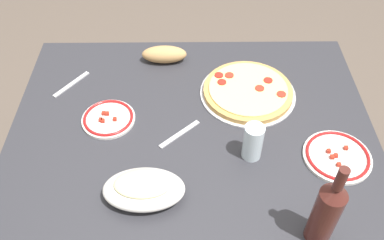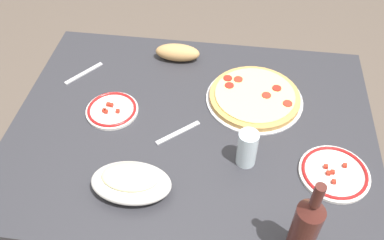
% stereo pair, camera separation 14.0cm
% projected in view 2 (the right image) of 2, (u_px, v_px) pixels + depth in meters
% --- Properties ---
extents(ground_plane, '(8.00, 8.00, 0.00)m').
position_uv_depth(ground_plane, '(192.00, 231.00, 1.96)').
color(ground_plane, brown).
rests_on(ground_plane, ground).
extents(dining_table, '(1.24, 0.96, 0.73)m').
position_uv_depth(dining_table, '(192.00, 148.00, 1.51)').
color(dining_table, '#2D2D33').
rests_on(dining_table, ground).
extents(pepperoni_pizza, '(0.35, 0.35, 0.03)m').
position_uv_depth(pepperoni_pizza, '(255.00, 97.00, 1.51)').
color(pepperoni_pizza, '#B7B7BC').
rests_on(pepperoni_pizza, dining_table).
extents(baked_pasta_dish, '(0.24, 0.15, 0.08)m').
position_uv_depth(baked_pasta_dish, '(131.00, 182.00, 1.22)').
color(baked_pasta_dish, white).
rests_on(baked_pasta_dish, dining_table).
extents(wine_bottle, '(0.07, 0.07, 0.30)m').
position_uv_depth(wine_bottle, '(305.00, 228.00, 1.03)').
color(wine_bottle, '#471E19').
rests_on(wine_bottle, dining_table).
extents(water_glass, '(0.06, 0.06, 0.13)m').
position_uv_depth(water_glass, '(247.00, 148.00, 1.28)').
color(water_glass, silver).
rests_on(water_glass, dining_table).
extents(side_plate_near, '(0.18, 0.18, 0.02)m').
position_uv_depth(side_plate_near, '(112.00, 110.00, 1.47)').
color(side_plate_near, white).
rests_on(side_plate_near, dining_table).
extents(side_plate_far, '(0.22, 0.22, 0.02)m').
position_uv_depth(side_plate_far, '(334.00, 173.00, 1.28)').
color(side_plate_far, white).
rests_on(side_plate_far, dining_table).
extents(bread_loaf, '(0.18, 0.07, 0.07)m').
position_uv_depth(bread_loaf, '(178.00, 52.00, 1.65)').
color(bread_loaf, tan).
rests_on(bread_loaf, dining_table).
extents(fork_left, '(0.14, 0.13, 0.00)m').
position_uv_depth(fork_left, '(178.00, 133.00, 1.40)').
color(fork_left, '#B7B7BC').
rests_on(fork_left, dining_table).
extents(fork_right, '(0.11, 0.15, 0.00)m').
position_uv_depth(fork_right, '(84.00, 73.00, 1.61)').
color(fork_right, '#B7B7BC').
rests_on(fork_right, dining_table).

